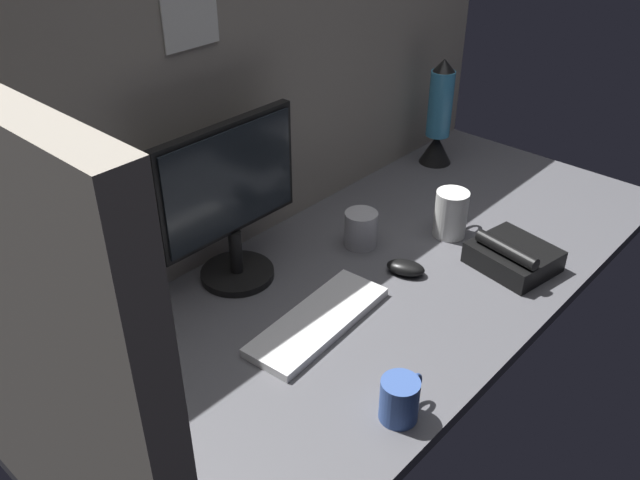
{
  "coord_description": "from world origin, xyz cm",
  "views": [
    {
      "loc": [
        -111.08,
        -81.23,
        96.22
      ],
      "look_at": [
        -9.77,
        0.0,
        14.0
      ],
      "focal_mm": 37.78,
      "sensor_mm": 36.0,
      "label": 1
    }
  ],
  "objects_px": {
    "mouse": "(406,268)",
    "mug_ceramic_blue": "(400,399)",
    "monitor": "(230,198)",
    "keyboard": "(318,321)",
    "lava_lamp": "(439,121)",
    "mug_steel": "(361,229)",
    "mug_ceramic_white": "(451,213)",
    "desk_phone": "(513,256)"
  },
  "relations": [
    {
      "from": "monitor",
      "to": "lava_lamp",
      "type": "xyz_separation_m",
      "value": [
        0.87,
        -0.0,
        -0.08
      ]
    },
    {
      "from": "mug_steel",
      "to": "keyboard",
      "type": "bearing_deg",
      "value": -156.35
    },
    {
      "from": "keyboard",
      "to": "lava_lamp",
      "type": "relative_size",
      "value": 1.08
    },
    {
      "from": "mug_ceramic_blue",
      "to": "lava_lamp",
      "type": "height_order",
      "value": "lava_lamp"
    },
    {
      "from": "mug_steel",
      "to": "mug_ceramic_blue",
      "type": "bearing_deg",
      "value": -133.91
    },
    {
      "from": "mouse",
      "to": "mug_steel",
      "type": "xyz_separation_m",
      "value": [
        0.03,
        0.17,
        0.03
      ]
    },
    {
      "from": "mug_ceramic_white",
      "to": "desk_phone",
      "type": "bearing_deg",
      "value": -98.11
    },
    {
      "from": "mouse",
      "to": "mug_ceramic_blue",
      "type": "relative_size",
      "value": 0.9
    },
    {
      "from": "mug_ceramic_blue",
      "to": "mug_steel",
      "type": "height_order",
      "value": "mug_steel"
    },
    {
      "from": "monitor",
      "to": "mouse",
      "type": "distance_m",
      "value": 0.47
    },
    {
      "from": "lava_lamp",
      "to": "monitor",
      "type": "bearing_deg",
      "value": 179.95
    },
    {
      "from": "keyboard",
      "to": "mug_steel",
      "type": "height_order",
      "value": "mug_steel"
    },
    {
      "from": "mouse",
      "to": "lava_lamp",
      "type": "xyz_separation_m",
      "value": [
        0.58,
        0.3,
        0.13
      ]
    },
    {
      "from": "mug_ceramic_blue",
      "to": "desk_phone",
      "type": "distance_m",
      "value": 0.6
    },
    {
      "from": "monitor",
      "to": "mouse",
      "type": "bearing_deg",
      "value": -46.67
    },
    {
      "from": "keyboard",
      "to": "desk_phone",
      "type": "bearing_deg",
      "value": -27.36
    },
    {
      "from": "mug_steel",
      "to": "mug_ceramic_white",
      "type": "distance_m",
      "value": 0.25
    },
    {
      "from": "keyboard",
      "to": "mug_ceramic_blue",
      "type": "bearing_deg",
      "value": -113.06
    },
    {
      "from": "mug_ceramic_blue",
      "to": "mug_ceramic_white",
      "type": "xyz_separation_m",
      "value": [
        0.62,
        0.29,
        0.02
      ]
    },
    {
      "from": "monitor",
      "to": "mug_ceramic_blue",
      "type": "distance_m",
      "value": 0.61
    },
    {
      "from": "mug_ceramic_blue",
      "to": "monitor",
      "type": "bearing_deg",
      "value": 79.88
    },
    {
      "from": "keyboard",
      "to": "mug_ceramic_blue",
      "type": "distance_m",
      "value": 0.31
    },
    {
      "from": "mug_ceramic_white",
      "to": "desk_phone",
      "type": "height_order",
      "value": "mug_ceramic_white"
    },
    {
      "from": "mug_ceramic_white",
      "to": "desk_phone",
      "type": "xyz_separation_m",
      "value": [
        -0.03,
        -0.2,
        -0.03
      ]
    },
    {
      "from": "lava_lamp",
      "to": "keyboard",
      "type": "bearing_deg",
      "value": -162.41
    },
    {
      "from": "monitor",
      "to": "desk_phone",
      "type": "distance_m",
      "value": 0.71
    },
    {
      "from": "mug_ceramic_blue",
      "to": "mug_steel",
      "type": "xyz_separation_m",
      "value": [
        0.42,
        0.44,
        0.0
      ]
    },
    {
      "from": "mug_ceramic_white",
      "to": "mug_steel",
      "type": "bearing_deg",
      "value": 144.14
    },
    {
      "from": "mug_steel",
      "to": "mug_ceramic_white",
      "type": "xyz_separation_m",
      "value": [
        0.2,
        -0.15,
        0.02
      ]
    },
    {
      "from": "mouse",
      "to": "mug_ceramic_white",
      "type": "height_order",
      "value": "mug_ceramic_white"
    },
    {
      "from": "keyboard",
      "to": "mug_steel",
      "type": "relative_size",
      "value": 3.89
    },
    {
      "from": "lava_lamp",
      "to": "desk_phone",
      "type": "bearing_deg",
      "value": -128.08
    },
    {
      "from": "mouse",
      "to": "mug_ceramic_blue",
      "type": "bearing_deg",
      "value": -166.37
    },
    {
      "from": "monitor",
      "to": "keyboard",
      "type": "height_order",
      "value": "monitor"
    },
    {
      "from": "monitor",
      "to": "desk_phone",
      "type": "bearing_deg",
      "value": -44.73
    },
    {
      "from": "keyboard",
      "to": "mouse",
      "type": "xyz_separation_m",
      "value": [
        0.29,
        -0.03,
        0.01
      ]
    },
    {
      "from": "keyboard",
      "to": "mug_steel",
      "type": "bearing_deg",
      "value": 19.15
    },
    {
      "from": "keyboard",
      "to": "mug_ceramic_white",
      "type": "height_order",
      "value": "mug_ceramic_white"
    },
    {
      "from": "monitor",
      "to": "mug_steel",
      "type": "xyz_separation_m",
      "value": [
        0.32,
        -0.14,
        -0.17
      ]
    },
    {
      "from": "mug_ceramic_blue",
      "to": "mug_ceramic_white",
      "type": "distance_m",
      "value": 0.69
    },
    {
      "from": "mug_steel",
      "to": "monitor",
      "type": "bearing_deg",
      "value": 156.59
    },
    {
      "from": "monitor",
      "to": "mug_steel",
      "type": "distance_m",
      "value": 0.39
    }
  ]
}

